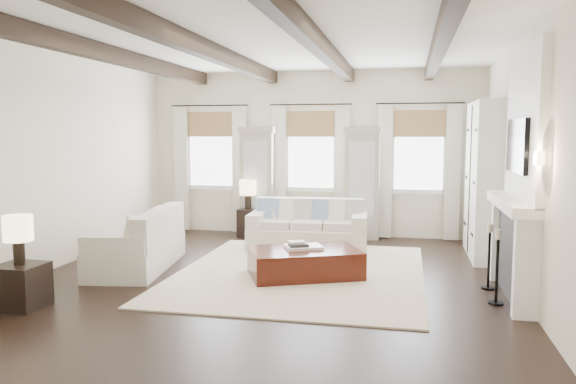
% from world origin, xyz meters
% --- Properties ---
extents(ground, '(7.50, 7.50, 0.00)m').
position_xyz_m(ground, '(0.00, 0.00, 0.00)').
color(ground, black).
rests_on(ground, ground).
extents(room_shell, '(6.54, 7.54, 3.22)m').
position_xyz_m(room_shell, '(0.75, 0.90, 1.89)').
color(room_shell, '#ECE3C9').
rests_on(room_shell, ground).
extents(area_rug, '(3.44, 4.18, 0.02)m').
position_xyz_m(area_rug, '(0.38, 0.64, 0.01)').
color(area_rug, beige).
rests_on(area_rug, ground).
extents(sofa_back, '(2.06, 1.04, 0.86)m').
position_xyz_m(sofa_back, '(0.19, 2.31, 0.35)').
color(sofa_back, beige).
rests_on(sofa_back, ground).
extents(sofa_left, '(1.22, 2.16, 0.88)m').
position_xyz_m(sofa_left, '(-1.99, 0.46, 0.36)').
color(sofa_left, beige).
rests_on(sofa_left, ground).
extents(ottoman, '(1.74, 1.45, 0.39)m').
position_xyz_m(ottoman, '(0.47, 0.44, 0.20)').
color(ottoman, black).
rests_on(ottoman, ground).
extents(tray, '(0.61, 0.55, 0.04)m').
position_xyz_m(tray, '(0.44, 0.50, 0.41)').
color(tray, white).
rests_on(tray, ottoman).
extents(book_lower, '(0.32, 0.29, 0.04)m').
position_xyz_m(book_lower, '(0.39, 0.43, 0.45)').
color(book_lower, '#262628').
rests_on(book_lower, tray).
extents(book_upper, '(0.27, 0.24, 0.03)m').
position_xyz_m(book_upper, '(0.36, 0.44, 0.49)').
color(book_upper, beige).
rests_on(book_upper, book_lower).
extents(side_table_front, '(0.50, 0.50, 0.50)m').
position_xyz_m(side_table_front, '(-2.47, -1.60, 0.25)').
color(side_table_front, black).
rests_on(side_table_front, ground).
extents(lamp_front, '(0.33, 0.33, 0.57)m').
position_xyz_m(lamp_front, '(-2.47, -1.60, 0.89)').
color(lamp_front, black).
rests_on(lamp_front, side_table_front).
extents(side_table_back, '(0.36, 0.36, 0.54)m').
position_xyz_m(side_table_back, '(-1.15, 3.24, 0.27)').
color(side_table_back, black).
rests_on(side_table_back, ground).
extents(lamp_back, '(0.33, 0.33, 0.56)m').
position_xyz_m(lamp_back, '(-1.15, 3.24, 0.92)').
color(lamp_back, black).
rests_on(lamp_back, side_table_back).
extents(candlestick_near, '(0.18, 0.18, 0.88)m').
position_xyz_m(candlestick_near, '(2.90, -0.32, 0.37)').
color(candlestick_near, black).
rests_on(candlestick_near, ground).
extents(candlestick_far, '(0.17, 0.17, 0.85)m').
position_xyz_m(candlestick_far, '(2.90, 0.34, 0.35)').
color(candlestick_far, black).
rests_on(candlestick_far, ground).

